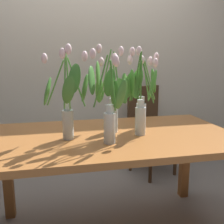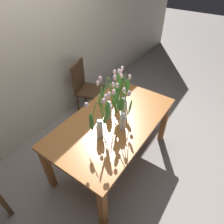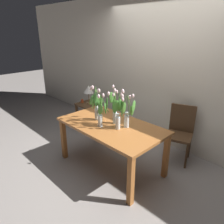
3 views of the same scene
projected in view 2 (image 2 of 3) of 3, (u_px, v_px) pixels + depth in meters
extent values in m
plane|color=gray|center=(113.00, 159.00, 2.73)|extent=(18.00, 18.00, 0.00)
cube|color=beige|center=(27.00, 44.00, 2.42)|extent=(9.00, 0.10, 2.70)
cube|color=#A3602D|center=(113.00, 121.00, 2.26)|extent=(1.60, 0.90, 0.04)
cube|color=#A3602D|center=(103.00, 208.00, 1.87)|extent=(0.07, 0.07, 0.70)
cube|color=#A3602D|center=(164.00, 122.00, 2.79)|extent=(0.07, 0.07, 0.70)
cube|color=#A3602D|center=(48.00, 168.00, 2.20)|extent=(0.07, 0.07, 0.70)
cube|color=#A3602D|center=(119.00, 103.00, 3.13)|extent=(0.07, 0.07, 0.70)
cylinder|color=silver|center=(100.00, 130.00, 2.00)|extent=(0.07, 0.07, 0.18)
cylinder|color=silver|center=(99.00, 122.00, 1.92)|extent=(0.04, 0.04, 0.05)
cylinder|color=silver|center=(100.00, 132.00, 2.01)|extent=(0.06, 0.06, 0.11)
cylinder|color=#56933D|center=(103.00, 111.00, 1.80)|extent=(0.02, 0.08, 0.33)
ellipsoid|color=silver|center=(106.00, 97.00, 1.68)|extent=(0.04, 0.04, 0.06)
ellipsoid|color=#427F33|center=(108.00, 110.00, 1.80)|extent=(0.10, 0.05, 0.18)
cylinder|color=#56933D|center=(93.00, 115.00, 1.80)|extent=(0.11, 0.04, 0.27)
ellipsoid|color=silver|center=(86.00, 105.00, 1.68)|extent=(0.04, 0.04, 0.06)
ellipsoid|color=#427F33|center=(91.00, 122.00, 1.79)|extent=(0.07, 0.11, 0.18)
cylinder|color=#56933D|center=(104.00, 109.00, 1.85)|extent=(0.10, 0.06, 0.29)
ellipsoid|color=silver|center=(109.00, 95.00, 1.77)|extent=(0.04, 0.04, 0.06)
ellipsoid|color=#427F33|center=(107.00, 109.00, 1.91)|extent=(0.08, 0.08, 0.18)
cylinder|color=#56933D|center=(102.00, 113.00, 1.80)|extent=(0.03, 0.08, 0.31)
ellipsoid|color=silver|center=(104.00, 101.00, 1.67)|extent=(0.04, 0.04, 0.06)
ellipsoid|color=#427F33|center=(107.00, 117.00, 1.81)|extent=(0.10, 0.07, 0.18)
cylinder|color=silver|center=(109.00, 112.00, 2.23)|extent=(0.07, 0.07, 0.18)
cylinder|color=silver|center=(109.00, 104.00, 2.15)|extent=(0.04, 0.04, 0.05)
cylinder|color=silver|center=(109.00, 113.00, 2.25)|extent=(0.06, 0.06, 0.11)
cylinder|color=#56933D|center=(112.00, 91.00, 2.05)|extent=(0.04, 0.05, 0.33)
ellipsoid|color=silver|center=(115.00, 78.00, 1.95)|extent=(0.04, 0.04, 0.06)
ellipsoid|color=#4C8E38|center=(116.00, 94.00, 2.11)|extent=(0.07, 0.08, 0.18)
cylinder|color=#56933D|center=(111.00, 95.00, 2.06)|extent=(0.02, 0.05, 0.26)
ellipsoid|color=silver|center=(113.00, 85.00, 1.97)|extent=(0.04, 0.04, 0.06)
ellipsoid|color=#4C8E38|center=(116.00, 98.00, 2.10)|extent=(0.11, 0.06, 0.18)
cylinder|color=#56933D|center=(103.00, 94.00, 2.07)|extent=(0.06, 0.09, 0.25)
ellipsoid|color=silver|center=(98.00, 83.00, 1.99)|extent=(0.04, 0.04, 0.06)
ellipsoid|color=#4C8E38|center=(99.00, 100.00, 2.09)|extent=(0.07, 0.07, 0.17)
cylinder|color=#56933D|center=(104.00, 92.00, 2.02)|extent=(0.08, 0.05, 0.34)
ellipsoid|color=silver|center=(100.00, 79.00, 1.90)|extent=(0.04, 0.04, 0.06)
ellipsoid|color=#4C8E38|center=(102.00, 94.00, 1.98)|extent=(0.05, 0.07, 0.17)
cylinder|color=silver|center=(117.00, 102.00, 2.37)|extent=(0.07, 0.07, 0.18)
cylinder|color=silver|center=(117.00, 94.00, 2.30)|extent=(0.04, 0.04, 0.05)
cylinder|color=silver|center=(117.00, 104.00, 2.39)|extent=(0.06, 0.06, 0.11)
cylinder|color=#56933D|center=(119.00, 84.00, 2.23)|extent=(0.05, 0.01, 0.27)
ellipsoid|color=silver|center=(121.00, 72.00, 2.15)|extent=(0.04, 0.04, 0.06)
ellipsoid|color=#4C8E38|center=(119.00, 86.00, 2.31)|extent=(0.05, 0.11, 0.18)
cylinder|color=#56933D|center=(116.00, 87.00, 2.17)|extent=(0.09, 0.03, 0.27)
ellipsoid|color=silver|center=(114.00, 78.00, 2.05)|extent=(0.04, 0.04, 0.06)
ellipsoid|color=#4C8E38|center=(117.00, 89.00, 2.14)|extent=(0.04, 0.08, 0.17)
cylinder|color=#56933D|center=(120.00, 82.00, 2.24)|extent=(0.09, 0.01, 0.28)
ellipsoid|color=silver|center=(122.00, 68.00, 2.17)|extent=(0.04, 0.04, 0.06)
ellipsoid|color=#4C8E38|center=(120.00, 80.00, 2.28)|extent=(0.03, 0.11, 0.18)
cylinder|color=silver|center=(123.00, 123.00, 2.08)|extent=(0.07, 0.07, 0.18)
cylinder|color=silver|center=(123.00, 115.00, 2.01)|extent=(0.04, 0.04, 0.05)
cylinder|color=silver|center=(123.00, 125.00, 2.10)|extent=(0.06, 0.06, 0.11)
cylinder|color=#478433|center=(126.00, 105.00, 1.92)|extent=(0.03, 0.04, 0.28)
ellipsoid|color=silver|center=(129.00, 93.00, 1.83)|extent=(0.04, 0.04, 0.06)
ellipsoid|color=#427F33|center=(130.00, 107.00, 1.97)|extent=(0.11, 0.06, 0.18)
cylinder|color=#478433|center=(120.00, 101.00, 1.96)|extent=(0.06, 0.11, 0.27)
ellipsoid|color=silver|center=(117.00, 86.00, 1.91)|extent=(0.04, 0.04, 0.06)
ellipsoid|color=#427F33|center=(116.00, 99.00, 1.98)|extent=(0.10, 0.06, 0.18)
cylinder|color=#478433|center=(118.00, 104.00, 1.90)|extent=(0.08, 0.06, 0.30)
ellipsoid|color=silver|center=(114.00, 92.00, 1.78)|extent=(0.04, 0.04, 0.06)
ellipsoid|color=#427F33|center=(115.00, 106.00, 1.86)|extent=(0.06, 0.12, 0.18)
cylinder|color=#478433|center=(124.00, 103.00, 1.94)|extent=(0.04, 0.03, 0.28)
ellipsoid|color=silver|center=(124.00, 90.00, 1.87)|extent=(0.04, 0.04, 0.06)
ellipsoid|color=#427F33|center=(121.00, 105.00, 2.01)|extent=(0.06, 0.08, 0.17)
cylinder|color=silver|center=(124.00, 108.00, 2.28)|extent=(0.07, 0.07, 0.18)
cylinder|color=silver|center=(124.00, 100.00, 2.21)|extent=(0.04, 0.04, 0.05)
cylinder|color=silver|center=(124.00, 110.00, 2.30)|extent=(0.06, 0.06, 0.11)
cylinder|color=#3D752D|center=(122.00, 86.00, 2.13)|extent=(0.02, 0.08, 0.33)
ellipsoid|color=silver|center=(119.00, 72.00, 2.04)|extent=(0.04, 0.04, 0.06)
ellipsoid|color=#4C8E38|center=(117.00, 91.00, 2.17)|extent=(0.11, 0.04, 0.18)
cylinder|color=#3D752D|center=(123.00, 88.00, 2.14)|extent=(0.03, 0.06, 0.27)
ellipsoid|color=silver|center=(121.00, 76.00, 2.07)|extent=(0.04, 0.04, 0.06)
ellipsoid|color=#4C8E38|center=(118.00, 87.00, 2.15)|extent=(0.11, 0.05, 0.18)
cylinder|color=#3D752D|center=(119.00, 87.00, 2.12)|extent=(0.03, 0.11, 0.32)
ellipsoid|color=silver|center=(115.00, 72.00, 2.03)|extent=(0.04, 0.04, 0.06)
ellipsoid|color=#4C8E38|center=(115.00, 91.00, 2.15)|extent=(0.11, 0.05, 0.18)
cylinder|color=#3D752D|center=(127.00, 89.00, 2.16)|extent=(0.08, 0.01, 0.25)
ellipsoid|color=silver|center=(130.00, 77.00, 2.10)|extent=(0.04, 0.04, 0.06)
ellipsoid|color=#4C8E38|center=(127.00, 86.00, 2.19)|extent=(0.05, 0.08, 0.17)
cube|color=#4C331E|center=(90.00, 90.00, 3.23)|extent=(0.51, 0.51, 0.04)
cylinder|color=#4C331E|center=(103.00, 98.00, 3.47)|extent=(0.04, 0.04, 0.43)
cylinder|color=#4C331E|center=(97.00, 109.00, 3.22)|extent=(0.04, 0.04, 0.43)
cylinder|color=#4C331E|center=(85.00, 95.00, 3.54)|extent=(0.04, 0.04, 0.43)
cylinder|color=#4C331E|center=(78.00, 106.00, 3.29)|extent=(0.04, 0.04, 0.43)
cube|color=#4C331E|center=(78.00, 76.00, 3.11)|extent=(0.39, 0.17, 0.46)
cube|color=brown|center=(3.00, 203.00, 2.00)|extent=(0.04, 0.04, 0.51)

